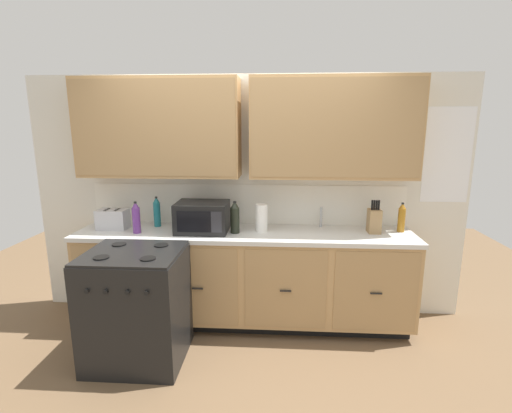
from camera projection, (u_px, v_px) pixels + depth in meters
The scene contains 13 objects.
ground_plane at pixel (242, 339), 3.44m from camera, with size 8.00×8.00×0.00m, color brown.
wall_unit at pixel (246, 155), 3.57m from camera, with size 4.34×0.40×2.40m.
counter_run at pixel (245, 277), 3.63m from camera, with size 3.17×0.64×0.94m.
stove_range at pixel (137, 306), 3.07m from camera, with size 0.76×0.68×0.95m.
microwave at pixel (202, 217), 3.51m from camera, with size 0.48×0.37×0.28m.
toaster at pixel (113, 219), 3.61m from camera, with size 0.28×0.18×0.19m.
knife_block at pixel (374, 221), 3.48m from camera, with size 0.11×0.14×0.31m.
sink_faucet at pixel (321, 217), 3.67m from camera, with size 0.02×0.02×0.20m, color #B2B5BA.
paper_towel_roll at pixel (262, 218), 3.52m from camera, with size 0.12×0.12×0.26m, color white.
bottle_teal at pixel (157, 212), 3.69m from camera, with size 0.07×0.07×0.30m.
bottle_dark at pixel (235, 218), 3.46m from camera, with size 0.08×0.08×0.30m.
bottle_amber at pixel (402, 218), 3.50m from camera, with size 0.07×0.07×0.28m.
bottle_violet at pixel (136, 218), 3.46m from camera, with size 0.07×0.07×0.30m.
Camera 1 is at (0.33, -3.09, 1.92)m, focal length 26.31 mm.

